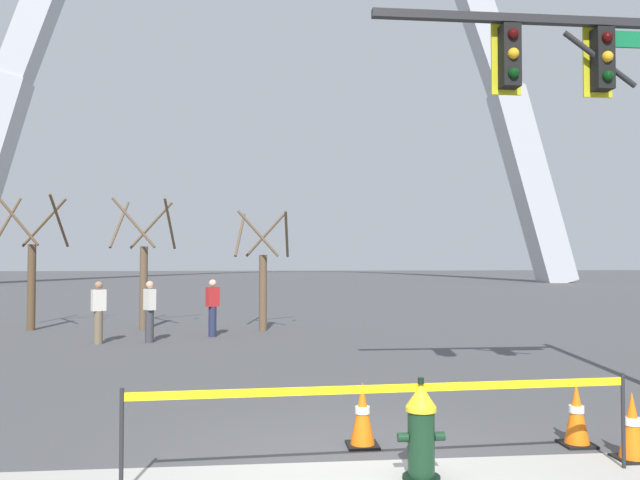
{
  "coord_description": "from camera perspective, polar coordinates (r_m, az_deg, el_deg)",
  "views": [
    {
      "loc": [
        -0.95,
        -6.46,
        2.13
      ],
      "look_at": [
        0.19,
        5.0,
        2.5
      ],
      "focal_mm": 35.23,
      "sensor_mm": 36.0,
      "label": 1
    }
  ],
  "objects": [
    {
      "name": "monument_arch",
      "position": [
        61.29,
        -4.66,
        19.42
      ],
      "size": [
        57.68,
        2.85,
        55.59
      ],
      "color": "#B2B5BC",
      "rests_on": "ground"
    },
    {
      "name": "traffic_cone_mid_sidewalk",
      "position": [
        8.05,
        22.27,
        -14.42
      ],
      "size": [
        0.36,
        0.36,
        0.73
      ],
      "color": "black",
      "rests_on": "ground"
    },
    {
      "name": "tree_center_left",
      "position": [
        19.05,
        -5.21,
        -3.43
      ],
      "size": [
        1.67,
        1.68,
        3.6
      ],
      "color": "brown",
      "rests_on": "ground"
    },
    {
      "name": "traffic_cone_curb_edge",
      "position": [
        7.72,
        26.5,
        -14.92
      ],
      "size": [
        0.36,
        0.36,
        0.73
      ],
      "color": "black",
      "rests_on": "ground"
    },
    {
      "name": "traffic_cone_by_hydrant",
      "position": [
        7.47,
        3.87,
        -15.57
      ],
      "size": [
        0.36,
        0.36,
        0.73
      ],
      "color": "black",
      "rests_on": "ground"
    },
    {
      "name": "pedestrian_walking_right",
      "position": [
        16.93,
        -15.22,
        -6.22
      ],
      "size": [
        0.36,
        0.39,
        1.59
      ],
      "color": "#38383D",
      "rests_on": "ground"
    },
    {
      "name": "ground_plane",
      "position": [
        6.87,
        2.72,
        -19.91
      ],
      "size": [
        240.0,
        240.0,
        0.0
      ],
      "primitive_type": "plane",
      "color": "#474749"
    },
    {
      "name": "pedestrian_standing_center",
      "position": [
        17.01,
        -19.48,
        -6.16
      ],
      "size": [
        0.39,
        0.34,
        1.59
      ],
      "color": "brown",
      "rests_on": "ground"
    },
    {
      "name": "tree_far_left",
      "position": [
        21.05,
        -24.72,
        -2.51
      ],
      "size": [
        1.89,
        1.9,
        4.1
      ],
      "color": "brown",
      "rests_on": "ground"
    },
    {
      "name": "pedestrian_walking_left",
      "position": [
        17.81,
        -9.74,
        -6.04
      ],
      "size": [
        0.39,
        0.35,
        1.59
      ],
      "color": "#232847",
      "rests_on": "ground"
    },
    {
      "name": "fire_hydrant",
      "position": [
        6.42,
        9.15,
        -16.83
      ],
      "size": [
        0.46,
        0.48,
        0.99
      ],
      "color": "black",
      "rests_on": "ground"
    },
    {
      "name": "caution_tape_barrier",
      "position": [
        6.3,
        6.19,
        -15.32
      ],
      "size": [
        4.99,
        0.3,
        0.97
      ],
      "color": "#232326",
      "rests_on": "ground"
    },
    {
      "name": "traffic_signal_gantry",
      "position": [
        10.24,
        25.62,
        9.26
      ],
      "size": [
        5.02,
        0.44,
        6.0
      ],
      "color": "#232326",
      "rests_on": "ground"
    },
    {
      "name": "tree_left_mid",
      "position": [
        20.12,
        -15.73,
        -2.76
      ],
      "size": [
        1.85,
        1.86,
        4.01
      ],
      "color": "brown",
      "rests_on": "ground"
    }
  ]
}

